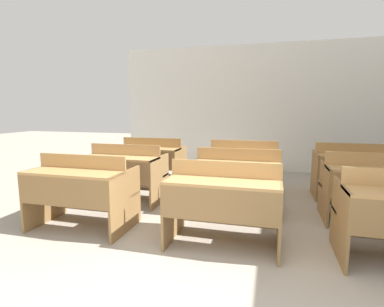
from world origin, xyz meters
The scene contains 9 objects.
wall_back centered at (0.00, 5.90, 1.46)m, with size 6.31×0.06×2.92m.
bench_front_left centered at (-1.75, 1.74, 0.49)m, with size 1.17×0.75×0.91m.
bench_front_center centered at (-0.01, 1.73, 0.49)m, with size 1.17×0.75×0.91m.
bench_second_left centered at (-1.75, 2.84, 0.49)m, with size 1.17×0.75×0.91m.
bench_second_center centered at (0.01, 2.80, 0.49)m, with size 1.17×0.75×0.91m.
bench_second_right centered at (1.72, 2.83, 0.49)m, with size 1.17×0.75×0.91m.
bench_third_left centered at (-1.76, 3.92, 0.49)m, with size 1.17×0.75×0.91m.
bench_third_center centered at (-0.02, 3.91, 0.49)m, with size 1.17×0.75×0.91m.
bench_third_right centered at (1.73, 3.92, 0.49)m, with size 1.17×0.75×0.91m.
Camera 1 is at (0.46, -1.30, 1.45)m, focal length 28.00 mm.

